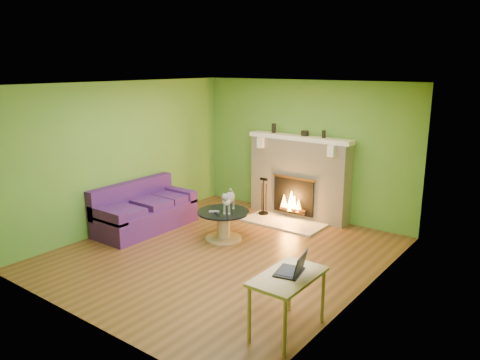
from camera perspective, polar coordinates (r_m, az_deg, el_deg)
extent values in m
plane|color=brown|center=(7.41, -2.09, -8.91)|extent=(5.00, 5.00, 0.00)
plane|color=white|center=(6.84, -2.29, 11.60)|extent=(5.00, 5.00, 0.00)
plane|color=#529631|center=(9.05, 7.87, 3.77)|extent=(5.00, 0.00, 5.00)
plane|color=#529631|center=(5.38, -19.26, -3.92)|extent=(5.00, 0.00, 5.00)
plane|color=#529631|center=(8.58, -13.94, 2.93)|extent=(0.00, 5.00, 5.00)
plane|color=#529631|center=(5.90, 15.05, -2.07)|extent=(0.00, 5.00, 5.00)
plane|color=silver|center=(5.04, 11.24, -1.61)|extent=(0.00, 1.20, 1.20)
plane|color=white|center=(5.04, 11.16, -1.60)|extent=(0.00, 1.06, 1.06)
cube|color=beige|center=(9.01, 7.21, 0.17)|extent=(2.00, 0.35, 1.50)
cube|color=black|center=(8.93, 6.54, -1.99)|extent=(0.85, 0.03, 0.68)
cube|color=#BC862F|center=(8.83, 6.58, 0.24)|extent=(0.91, 0.02, 0.04)
cylinder|color=black|center=(8.98, 6.38, -3.76)|extent=(0.55, 0.07, 0.07)
cube|color=white|center=(8.83, 7.27, 5.12)|extent=(2.10, 0.28, 0.08)
cube|color=white|center=(9.09, 2.55, 4.57)|extent=(0.12, 0.10, 0.20)
cube|color=white|center=(8.35, 11.08, 3.49)|extent=(0.12, 0.10, 0.20)
cube|color=beige|center=(8.78, 5.35, -5.14)|extent=(1.50, 0.75, 0.03)
cube|color=white|center=(8.83, 7.27, 5.12)|extent=(2.10, 0.28, 0.08)
cube|color=#41185D|center=(8.54, -11.39, -4.56)|extent=(0.83, 1.84, 0.41)
cube|color=#41185D|center=(8.70, -13.07, -1.85)|extent=(0.19, 1.84, 0.52)
cube|color=#41185D|center=(7.97, -15.89, -4.19)|extent=(0.83, 0.19, 0.21)
cube|color=#41185D|center=(9.01, -7.57, -1.69)|extent=(0.83, 0.19, 0.21)
cube|color=#41185D|center=(8.11, -13.98, -3.74)|extent=(0.66, 0.49, 0.11)
cube|color=#41185D|center=(8.49, -10.79, -2.78)|extent=(0.66, 0.49, 0.11)
cube|color=#41185D|center=(8.83, -8.31, -2.03)|extent=(0.66, 0.49, 0.11)
cylinder|color=tan|center=(7.98, -2.02, -7.09)|extent=(0.61, 0.61, 0.03)
cylinder|color=tan|center=(7.90, -2.04, -5.54)|extent=(0.22, 0.22, 0.43)
cylinder|color=black|center=(7.82, -2.05, -3.93)|extent=(0.87, 0.87, 0.03)
cube|color=tan|center=(5.16, 5.90, -11.63)|extent=(0.53, 0.91, 0.04)
cylinder|color=tan|center=(5.12, 1.13, -16.05)|extent=(0.04, 0.04, 0.64)
cylinder|color=tan|center=(4.91, 5.48, -17.52)|extent=(0.04, 0.04, 0.64)
cylinder|color=tan|center=(5.73, 6.07, -12.68)|extent=(0.04, 0.04, 0.64)
cylinder|color=tan|center=(5.54, 10.07, -13.79)|extent=(0.04, 0.04, 0.64)
cube|color=gray|center=(7.79, -3.18, -3.84)|extent=(0.16, 0.14, 0.02)
cube|color=black|center=(7.67, -2.78, -4.13)|extent=(0.16, 0.11, 0.02)
cylinder|color=black|center=(9.15, 4.14, 6.32)|extent=(0.08, 0.08, 0.18)
cylinder|color=black|center=(8.62, 10.17, 5.53)|extent=(0.07, 0.07, 0.14)
cube|color=black|center=(8.80, 7.92, 5.66)|extent=(0.12, 0.08, 0.10)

